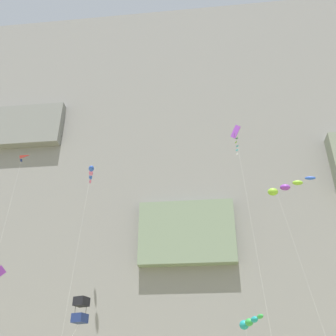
{
  "coord_description": "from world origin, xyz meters",
  "views": [
    {
      "loc": [
        2.94,
        -6.75,
        2.18
      ],
      "look_at": [
        -0.25,
        22.95,
        19.41
      ],
      "focal_mm": 42.38,
      "sensor_mm": 36.0,
      "label": 1
    }
  ],
  "objects": [
    {
      "name": "kite_diamond_near_cliff",
      "position": [
        6.68,
        31.08,
        27.88
      ],
      "size": [
        1.87,
        3.75,
        29.71
      ],
      "color": "purple",
      "rests_on": "ground"
    },
    {
      "name": "kite_windsock_upper_mid",
      "position": [
        6.53,
        36.51,
        8.65
      ],
      "size": [
        2.27,
        5.66,
        9.11
      ],
      "color": "teal",
      "rests_on": "ground"
    },
    {
      "name": "kite_delta_mid_center",
      "position": [
        -20.62,
        34.16,
        27.21
      ],
      "size": [
        1.55,
        1.95,
        28.68
      ],
      "color": "red",
      "rests_on": "ground"
    },
    {
      "name": "kite_windsock_mid_right",
      "position": [
        12.08,
        35.92,
        23.39
      ],
      "size": [
        5.65,
        3.85,
        24.33
      ],
      "color": "#8CCC33",
      "rests_on": "ground"
    },
    {
      "name": "kite_windsock_high_left",
      "position": [
        -11.85,
        36.89,
        27.35
      ],
      "size": [
        1.97,
        7.05,
        27.73
      ],
      "color": "blue",
      "rests_on": "ground"
    },
    {
      "name": "kite_box_high_right",
      "position": [
        -7.6,
        25.55,
        8.17
      ],
      "size": [
        2.71,
        3.95,
        9.17
      ],
      "color": "black",
      "rests_on": "ground"
    },
    {
      "name": "cliff_face",
      "position": [
        0.01,
        57.48,
        34.03
      ],
      "size": [
        180.0,
        27.18,
        68.08
      ],
      "color": "gray",
      "rests_on": "ground"
    }
  ]
}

